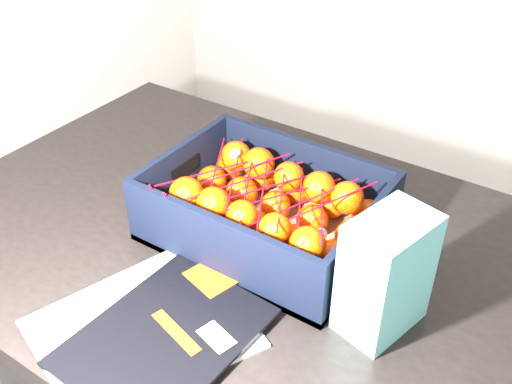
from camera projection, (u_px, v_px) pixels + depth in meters
The scene contains 7 objects.
room_shell at pixel (470, 37), 0.45m from camera, with size 3.54×3.54×2.50m.
table at pixel (248, 280), 1.09m from camera, with size 1.20×0.80×0.75m.
magazine_stack at pixel (151, 330), 0.85m from camera, with size 0.33×0.34×0.02m.
produce_crate at pixel (266, 217), 1.02m from camera, with size 0.38×0.29×0.13m.
clementine_heap at pixel (265, 208), 1.01m from camera, with size 0.35×0.27×0.11m.
mesh_net at pixel (259, 189), 0.98m from camera, with size 0.32×0.25×0.09m.
retail_carton at pixel (386, 274), 0.82m from camera, with size 0.08×0.13×0.19m, color silver.
Camera 1 is at (0.11, -0.46, 1.41)m, focal length 40.89 mm.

